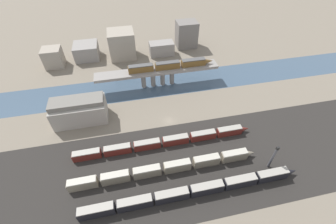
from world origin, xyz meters
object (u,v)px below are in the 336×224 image
train_yard_far (165,142)px  signal_tower (273,157)px  train_on_bridge (171,65)px  train_yard_mid (165,168)px  train_yard_near (193,191)px  warehouse_building (79,110)px

train_yard_far → signal_tower: size_ratio=6.24×
train_on_bridge → signal_tower: train_on_bridge is taller
train_on_bridge → train_yard_mid: size_ratio=0.64×
train_yard_near → train_yard_mid: (-7.34, 10.50, 0.02)m
train_yard_near → train_yard_far: bearing=102.8°
train_on_bridge → train_yard_near: train_on_bridge is taller
train_yard_far → warehouse_building: 40.24m
train_yard_far → signal_tower: bearing=-26.7°
train_yard_mid → train_on_bridge: bearing=75.4°
train_on_bridge → warehouse_building: (-45.01, -18.43, -5.88)m
train_on_bridge → signal_tower: (24.44, -58.38, -5.65)m
train_on_bridge → train_yard_far: train_on_bridge is taller
train_yard_mid → warehouse_building: 46.43m
train_yard_near → warehouse_building: warehouse_building is taller
warehouse_building → signal_tower: (69.45, -39.95, 0.22)m
signal_tower → train_yard_near: bearing=-171.5°
train_yard_mid → signal_tower: (38.09, -5.89, 3.75)m
train_yard_near → signal_tower: size_ratio=6.55×
signal_tower → train_yard_mid: bearing=171.2°
train_on_bridge → train_yard_mid: 55.05m
signal_tower → train_on_bridge: bearing=112.7°
train_yard_far → signal_tower: signal_tower is taller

